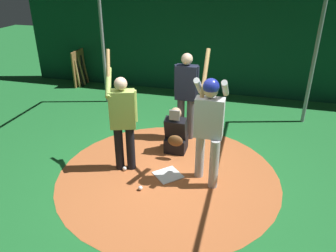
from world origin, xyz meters
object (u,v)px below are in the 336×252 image
object	(u,v)px
batter	(209,122)
baseball_1	(125,169)
bat_rack	(83,67)
baseball_0	(140,188)
umpire	(186,92)
visitor	(123,118)
catcher	(176,135)
home_plate	(168,175)

from	to	relation	value
batter	baseball_1	distance (m)	1.77
bat_rack	baseball_0	bearing A→B (deg)	36.46
baseball_0	baseball_1	distance (m)	0.65
umpire	baseball_0	distance (m)	2.23
umpire	bat_rack	world-z (taller)	umpire
batter	visitor	bearing A→B (deg)	-90.45
bat_rack	baseball_0	world-z (taller)	bat_rack
catcher	home_plate	bearing A→B (deg)	4.56
catcher	bat_rack	distance (m)	5.03
umpire	baseball_1	distance (m)	1.95
catcher	baseball_1	distance (m)	1.18
umpire	visitor	size ratio (longest dim) A/B	0.87
visitor	bat_rack	bearing A→B (deg)	-162.83
visitor	batter	bearing A→B (deg)	70.81
bat_rack	umpire	bearing A→B (deg)	54.20
catcher	visitor	world-z (taller)	visitor
umpire	home_plate	bearing A→B (deg)	0.69
bat_rack	catcher	bearing A→B (deg)	48.07
baseball_1	visitor	bearing A→B (deg)	-171.71
baseball_1	catcher	bearing A→B (deg)	141.35
home_plate	baseball_0	world-z (taller)	baseball_0
visitor	baseball_0	world-z (taller)	visitor
batter	baseball_0	distance (m)	1.53
batter	visitor	world-z (taller)	batter
visitor	umpire	bearing A→B (deg)	132.82
umpire	baseball_1	bearing A→B (deg)	-26.65
baseball_0	baseball_1	size ratio (longest dim) A/B	1.00
bat_rack	home_plate	bearing A→B (deg)	42.22
home_plate	bat_rack	xyz separation A→B (m)	(-4.19, -3.81, 0.48)
home_plate	visitor	size ratio (longest dim) A/B	0.20
batter	umpire	world-z (taller)	batter
umpire	visitor	bearing A→B (deg)	-28.44
visitor	bat_rack	distance (m)	5.16
bat_rack	batter	bearing A→B (deg)	46.87
home_plate	catcher	bearing A→B (deg)	-175.44
batter	home_plate	bearing A→B (deg)	-88.04
catcher	umpire	xyz separation A→B (m)	(-0.63, 0.05, 0.65)
home_plate	catcher	xyz separation A→B (m)	(-0.84, -0.07, 0.35)
batter	umpire	size ratio (longest dim) A/B	1.19
batter	bat_rack	world-z (taller)	batter
home_plate	baseball_1	bearing A→B (deg)	-86.00
baseball_1	bat_rack	bearing A→B (deg)	-144.54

